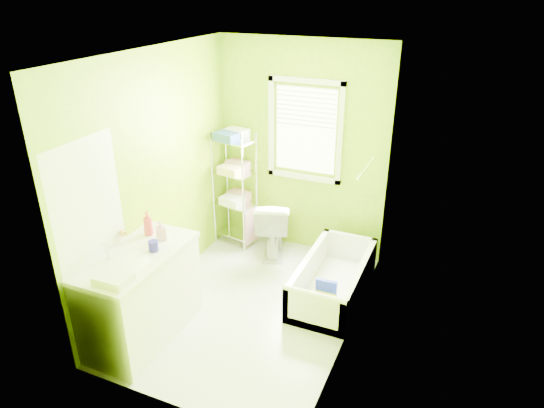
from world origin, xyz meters
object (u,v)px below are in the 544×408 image
at_px(bathtub, 332,284).
at_px(toilet, 273,226).
at_px(wire_shelf_unit, 235,177).
at_px(vanity, 141,294).

height_order(bathtub, toilet, toilet).
bearing_deg(toilet, wire_shelf_unit, -25.16).
xyz_separation_m(bathtub, toilet, (-0.96, 0.61, 0.23)).
relative_size(bathtub, vanity, 1.14).
distance_m(vanity, wire_shelf_unit, 2.06).
bearing_deg(vanity, wire_shelf_unit, 90.67).
relative_size(bathtub, wire_shelf_unit, 0.91).
bearing_deg(bathtub, toilet, 147.47).
distance_m(bathtub, wire_shelf_unit, 1.82).
height_order(toilet, vanity, vanity).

